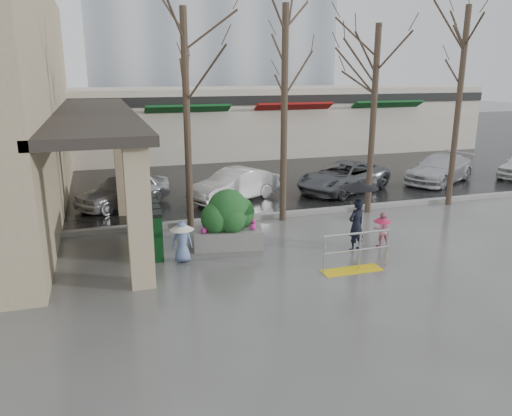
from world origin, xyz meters
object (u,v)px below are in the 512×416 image
handrail (355,257)px  child_pink (382,227)px  tree_mideast (376,74)px  woman (357,208)px  tree_west (185,67)px  news_boxes (150,226)px  tree_midwest (285,62)px  planter (228,220)px  car_a (123,190)px  tree_east (463,59)px  child_blue (182,238)px  car_c (343,177)px  car_b (234,185)px  car_d (440,169)px

handrail → child_pink: (1.64, 1.41, 0.20)m
tree_mideast → woman: (-2.38, -3.46, -3.60)m
handrail → tree_mideast: size_ratio=0.29×
tree_west → news_boxes: bearing=-132.9°
tree_midwest → planter: bearing=-140.1°
car_a → tree_midwest: bearing=22.4°
tree_east → child_blue: 12.07m
woman → car_c: size_ratio=0.45×
child_blue → car_c: car_c is taller
car_c → news_boxes: bearing=-87.5°
car_c → planter: bearing=-77.1°
car_a → tree_mideast: bearing=34.3°
handrail → planter: (-2.62, 2.74, 0.45)m
child_pink → car_b: bearing=-53.0°
child_pink → tree_east: bearing=-131.7°
car_a → car_c: (9.06, -0.35, 0.00)m
child_pink → car_c: 6.92m
tree_midwest → woman: tree_midwest is taller
tree_west → car_c: 9.00m
child_pink → car_d: 9.97m
tree_east → car_a: tree_east is taller
tree_east → woman: 7.97m
handrail → woman: bearing=60.5°
tree_east → planter: tree_east is taller
planter → tree_midwest: bearing=39.9°
tree_east → news_boxes: bearing=-172.3°
child_blue → planter: planter is taller
car_a → tree_west: bearing=-4.4°
tree_west → tree_mideast: tree_west is taller
tree_mideast → woman: bearing=-124.6°
tree_west → car_a: 6.00m
car_c → car_b: bearing=-114.6°
car_b → child_pink: bearing=-3.3°
planter → car_d: bearing=25.8°
tree_west → planter: size_ratio=3.21×
child_blue → planter: 1.68m
tree_mideast → child_blue: size_ratio=5.77×
car_a → car_c: same height
tree_east → car_c: size_ratio=1.59×
woman → car_c: bearing=-132.2°
child_blue → news_boxes: 1.47m
planter → child_blue: bearing=-152.0°
child_pink → car_b: car_b is taller
car_a → child_pink: bearing=12.1°
child_blue → car_d: car_d is taller
woman → child_pink: 1.11m
news_boxes → car_b: size_ratio=0.63×
handrail → tree_west: (-3.36, 4.80, 4.71)m
handrail → child_pink: bearing=40.8°
child_pink → handrail: bearing=54.9°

